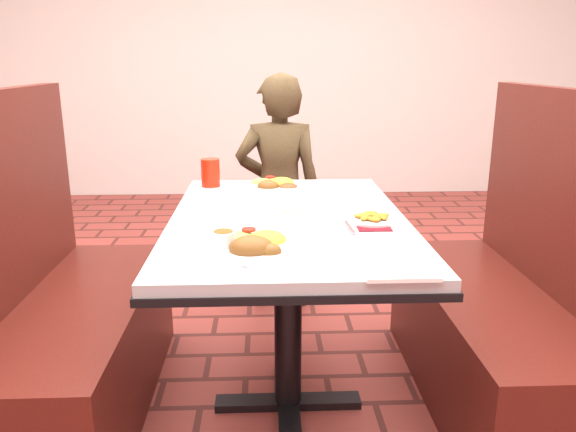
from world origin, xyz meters
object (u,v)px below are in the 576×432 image
(near_dinner_plate, at_px, (254,240))
(plantain_plate, at_px, (372,218))
(booth_bench_left, at_px, (66,331))
(diner_person, at_px, (279,193))
(booth_bench_right, at_px, (503,323))
(red_tumbler, at_px, (210,173))
(dining_table, at_px, (288,242))
(far_dinner_plate, at_px, (275,183))

(near_dinner_plate, height_order, plantain_plate, near_dinner_plate)
(booth_bench_left, height_order, diner_person, diner_person)
(booth_bench_right, relative_size, plantain_plate, 7.15)
(booth_bench_left, height_order, booth_bench_right, same)
(red_tumbler, bearing_deg, diner_person, 57.01)
(booth_bench_left, bearing_deg, near_dinner_plate, -27.31)
(diner_person, xyz_separation_m, red_tumbler, (-0.30, -0.46, 0.20))
(booth_bench_left, bearing_deg, dining_table, 0.00)
(booth_bench_right, xyz_separation_m, far_dinner_plate, (-0.83, 0.43, 0.44))
(red_tumbler, bearing_deg, dining_table, -57.61)
(dining_table, xyz_separation_m, booth_bench_left, (-0.80, 0.00, -0.32))
(dining_table, bearing_deg, diner_person, 90.38)
(dining_table, relative_size, near_dinner_plate, 4.28)
(plantain_plate, bearing_deg, red_tumbler, 135.96)
(plantain_plate, distance_m, red_tumbler, 0.81)
(near_dinner_plate, xyz_separation_m, plantain_plate, (0.39, 0.27, -0.02))
(dining_table, bearing_deg, red_tumbler, 122.39)
(booth_bench_right, bearing_deg, plantain_plate, -171.26)
(dining_table, bearing_deg, near_dinner_plate, -107.62)
(diner_person, height_order, far_dinner_plate, diner_person)
(near_dinner_plate, bearing_deg, plantain_plate, 35.14)
(booth_bench_right, xyz_separation_m, red_tumbler, (-1.11, 0.48, 0.48))
(far_dinner_plate, bearing_deg, booth_bench_right, -27.41)
(diner_person, distance_m, plantain_plate, 1.08)
(dining_table, xyz_separation_m, booth_bench_right, (0.80, 0.00, -0.32))
(near_dinner_plate, xyz_separation_m, far_dinner_plate, (0.08, 0.79, -0.01))
(dining_table, bearing_deg, plantain_plate, -16.16)
(dining_table, distance_m, near_dinner_plate, 0.39)
(diner_person, relative_size, red_tumbler, 10.33)
(booth_bench_left, height_order, far_dinner_plate, booth_bench_left)
(dining_table, xyz_separation_m, red_tumbler, (-0.31, 0.48, 0.15))
(red_tumbler, bearing_deg, far_dinner_plate, -10.86)
(diner_person, xyz_separation_m, far_dinner_plate, (-0.03, -0.52, 0.17))
(near_dinner_plate, height_order, red_tumbler, red_tumbler)
(booth_bench_right, relative_size, far_dinner_plate, 4.58)
(dining_table, height_order, diner_person, diner_person)
(booth_bench_right, height_order, far_dinner_plate, booth_bench_right)
(plantain_plate, relative_size, red_tumbler, 1.43)
(booth_bench_right, distance_m, near_dinner_plate, 1.08)
(plantain_plate, height_order, red_tumbler, red_tumbler)
(near_dinner_plate, height_order, far_dinner_plate, near_dinner_plate)
(diner_person, bearing_deg, red_tumbler, 57.77)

